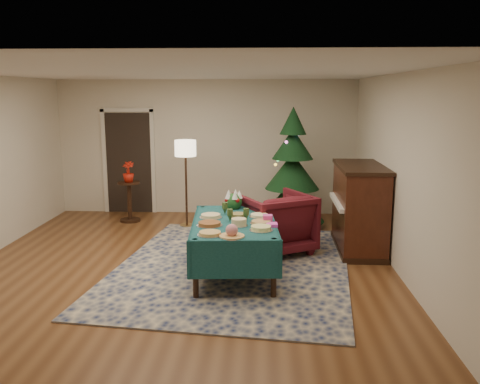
{
  "coord_description": "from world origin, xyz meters",
  "views": [
    {
      "loc": [
        1.15,
        -6.7,
        2.43
      ],
      "look_at": [
        0.8,
        0.91,
        0.94
      ],
      "focal_mm": 38.0,
      "sensor_mm": 36.0,
      "label": 1
    }
  ],
  "objects_px": {
    "side_table": "(130,202)",
    "potted_plant": "(128,176)",
    "buffet_table": "(234,231)",
    "piano": "(359,209)",
    "christmas_tree": "(292,174)",
    "floor_lamp": "(186,154)",
    "gift_box": "(268,219)",
    "armchair": "(275,220)"
  },
  "relations": [
    {
      "from": "potted_plant",
      "to": "christmas_tree",
      "type": "xyz_separation_m",
      "value": [
        3.09,
        -0.25,
        0.11
      ]
    },
    {
      "from": "gift_box",
      "to": "potted_plant",
      "type": "distance_m",
      "value": 3.88
    },
    {
      "from": "christmas_tree",
      "to": "gift_box",
      "type": "bearing_deg",
      "value": -100.06
    },
    {
      "from": "side_table",
      "to": "christmas_tree",
      "type": "height_order",
      "value": "christmas_tree"
    },
    {
      "from": "buffet_table",
      "to": "floor_lamp",
      "type": "relative_size",
      "value": 1.24
    },
    {
      "from": "gift_box",
      "to": "piano",
      "type": "relative_size",
      "value": 0.08
    },
    {
      "from": "armchair",
      "to": "side_table",
      "type": "xyz_separation_m",
      "value": [
        -2.74,
        1.81,
        -0.14
      ]
    },
    {
      "from": "buffet_table",
      "to": "piano",
      "type": "xyz_separation_m",
      "value": [
        1.89,
        1.2,
        0.06
      ]
    },
    {
      "from": "buffet_table",
      "to": "potted_plant",
      "type": "bearing_deg",
      "value": 127.82
    },
    {
      "from": "piano",
      "to": "potted_plant",
      "type": "bearing_deg",
      "value": 158.53
    },
    {
      "from": "side_table",
      "to": "potted_plant",
      "type": "relative_size",
      "value": 1.96
    },
    {
      "from": "buffet_table",
      "to": "armchair",
      "type": "height_order",
      "value": "armchair"
    },
    {
      "from": "buffet_table",
      "to": "side_table",
      "type": "relative_size",
      "value": 2.58
    },
    {
      "from": "gift_box",
      "to": "side_table",
      "type": "height_order",
      "value": "gift_box"
    },
    {
      "from": "side_table",
      "to": "christmas_tree",
      "type": "xyz_separation_m",
      "value": [
        3.09,
        -0.25,
        0.61
      ]
    },
    {
      "from": "piano",
      "to": "side_table",
      "type": "bearing_deg",
      "value": 158.53
    },
    {
      "from": "christmas_tree",
      "to": "piano",
      "type": "bearing_deg",
      "value": -54.18
    },
    {
      "from": "christmas_tree",
      "to": "armchair",
      "type": "bearing_deg",
      "value": -102.45
    },
    {
      "from": "gift_box",
      "to": "armchair",
      "type": "distance_m",
      "value": 1.09
    },
    {
      "from": "buffet_table",
      "to": "floor_lamp",
      "type": "xyz_separation_m",
      "value": [
        -1.02,
        2.48,
        0.76
      ]
    },
    {
      "from": "gift_box",
      "to": "christmas_tree",
      "type": "bearing_deg",
      "value": 79.94
    },
    {
      "from": "christmas_tree",
      "to": "piano",
      "type": "relative_size",
      "value": 1.4
    },
    {
      "from": "side_table",
      "to": "gift_box",
      "type": "bearing_deg",
      "value": -47.45
    },
    {
      "from": "buffet_table",
      "to": "potted_plant",
      "type": "height_order",
      "value": "potted_plant"
    },
    {
      "from": "armchair",
      "to": "floor_lamp",
      "type": "distance_m",
      "value": 2.34
    },
    {
      "from": "potted_plant",
      "to": "christmas_tree",
      "type": "height_order",
      "value": "christmas_tree"
    },
    {
      "from": "buffet_table",
      "to": "piano",
      "type": "distance_m",
      "value": 2.24
    },
    {
      "from": "armchair",
      "to": "floor_lamp",
      "type": "xyz_separation_m",
      "value": [
        -1.59,
        1.5,
        0.84
      ]
    },
    {
      "from": "gift_box",
      "to": "piano",
      "type": "height_order",
      "value": "piano"
    },
    {
      "from": "potted_plant",
      "to": "piano",
      "type": "distance_m",
      "value": 4.37
    },
    {
      "from": "floor_lamp",
      "to": "christmas_tree",
      "type": "distance_m",
      "value": 1.97
    },
    {
      "from": "gift_box",
      "to": "christmas_tree",
      "type": "height_order",
      "value": "christmas_tree"
    },
    {
      "from": "buffet_table",
      "to": "side_table",
      "type": "distance_m",
      "value": 3.55
    },
    {
      "from": "armchair",
      "to": "potted_plant",
      "type": "xyz_separation_m",
      "value": [
        -2.74,
        1.81,
        0.36
      ]
    },
    {
      "from": "buffet_table",
      "to": "christmas_tree",
      "type": "height_order",
      "value": "christmas_tree"
    },
    {
      "from": "side_table",
      "to": "armchair",
      "type": "bearing_deg",
      "value": -33.51
    },
    {
      "from": "buffet_table",
      "to": "piano",
      "type": "bearing_deg",
      "value": 32.45
    },
    {
      "from": "gift_box",
      "to": "side_table",
      "type": "distance_m",
      "value": 3.9
    },
    {
      "from": "armchair",
      "to": "christmas_tree",
      "type": "bearing_deg",
      "value": -131.14
    },
    {
      "from": "gift_box",
      "to": "armchair",
      "type": "xyz_separation_m",
      "value": [
        0.12,
        1.04,
        -0.28
      ]
    },
    {
      "from": "gift_box",
      "to": "floor_lamp",
      "type": "height_order",
      "value": "floor_lamp"
    },
    {
      "from": "potted_plant",
      "to": "christmas_tree",
      "type": "bearing_deg",
      "value": -4.58
    }
  ]
}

